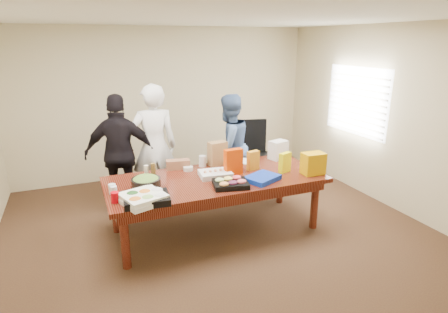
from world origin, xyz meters
name	(u,v)px	position (x,y,z in m)	size (l,w,h in m)	color
floor	(216,230)	(0.00, 0.00, -0.01)	(5.50, 5.00, 0.02)	#47301E
ceiling	(215,17)	(0.00, 0.00, 2.71)	(5.50, 5.00, 0.02)	white
wall_back	(167,103)	(0.00, 2.50, 1.35)	(5.50, 0.04, 2.70)	beige
wall_front	(351,216)	(0.00, -2.50, 1.35)	(5.50, 0.04, 2.70)	beige
wall_right	(384,116)	(2.75, 0.00, 1.35)	(0.04, 5.00, 2.70)	beige
window_panel	(356,101)	(2.72, 0.60, 1.50)	(0.03, 1.40, 1.10)	white
window_blinds	(354,101)	(2.68, 0.60, 1.50)	(0.04, 1.36, 1.00)	beige
conference_table	(216,204)	(0.00, 0.00, 0.38)	(2.80, 1.20, 0.75)	#4C1C0F
office_chair	(258,155)	(1.29, 1.28, 0.54)	(0.55, 0.55, 1.08)	black
person_center	(154,147)	(-0.56, 1.09, 0.94)	(0.68, 0.45, 1.87)	silver
person_right	(229,146)	(0.62, 1.04, 0.83)	(0.81, 0.63, 1.67)	#486596
person_left	(121,154)	(-1.05, 1.13, 0.87)	(1.02, 0.43, 1.75)	black
veggie_tray	(147,199)	(-0.98, -0.43, 0.79)	(0.49, 0.38, 0.07)	black
fruit_tray	(231,184)	(0.06, -0.36, 0.78)	(0.42, 0.33, 0.06)	black
sheet_cake	(215,174)	(0.01, 0.04, 0.79)	(0.41, 0.31, 0.07)	white
salad_bowl	(146,183)	(-0.90, 0.00, 0.81)	(0.35, 0.35, 0.11)	black
chip_bag_blue	(262,178)	(0.51, -0.32, 0.78)	(0.42, 0.31, 0.06)	#0E2EA2
chip_bag_red	(233,162)	(0.25, 0.02, 0.92)	(0.24, 0.10, 0.35)	#D23800
chip_bag_yellow	(285,162)	(0.94, -0.15, 0.88)	(0.18, 0.07, 0.27)	#F4F208
chip_bag_orange	(253,160)	(0.59, 0.10, 0.88)	(0.17, 0.08, 0.26)	orange
mayo_jar	(202,161)	(-0.01, 0.49, 0.83)	(0.10, 0.10, 0.16)	silver
mustard_bottle	(228,161)	(0.32, 0.34, 0.84)	(0.06, 0.06, 0.18)	#D9C302
dressing_bottle	(153,170)	(-0.75, 0.30, 0.85)	(0.06, 0.06, 0.19)	brown
ranch_bottle	(146,172)	(-0.83, 0.32, 0.84)	(0.06, 0.06, 0.17)	beige
banana_bunch	(230,161)	(0.39, 0.45, 0.79)	(0.23, 0.13, 0.08)	#CED626
bread_loaf	(178,164)	(-0.36, 0.52, 0.81)	(0.32, 0.14, 0.13)	brown
kraft_bag	(218,153)	(0.22, 0.48, 0.92)	(0.26, 0.15, 0.34)	olive
red_cup	(115,197)	(-1.30, -0.31, 0.81)	(0.09, 0.09, 0.12)	#B6020D
clear_cup_a	(114,191)	(-1.29, -0.08, 0.80)	(0.08, 0.08, 0.10)	white
clear_cup_b	(112,189)	(-1.30, -0.04, 0.81)	(0.08, 0.08, 0.12)	silver
pizza_box_lower	(143,200)	(-1.02, -0.43, 0.77)	(0.43, 0.43, 0.05)	white
pizza_box_upper	(143,196)	(-1.02, -0.42, 0.82)	(0.43, 0.43, 0.05)	white
plate_a	(248,162)	(0.67, 0.40, 0.76)	(0.23, 0.23, 0.01)	white
plate_b	(241,160)	(0.60, 0.52, 0.76)	(0.22, 0.22, 0.01)	silver
dip_bowl_a	(231,163)	(0.37, 0.37, 0.78)	(0.16, 0.16, 0.06)	beige
dip_bowl_b	(188,169)	(-0.25, 0.40, 0.78)	(0.13, 0.13, 0.05)	beige
grocery_bag_white	(278,150)	(1.16, 0.40, 0.89)	(0.26, 0.18, 0.28)	white
grocery_bag_yellow	(313,163)	(1.25, -0.35, 0.89)	(0.29, 0.20, 0.29)	#E1A300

